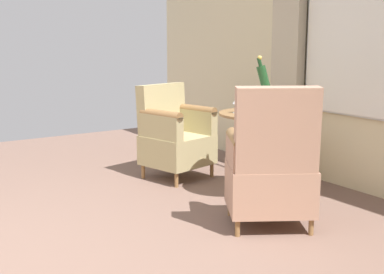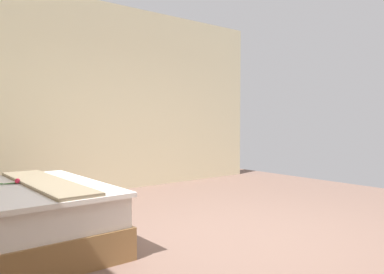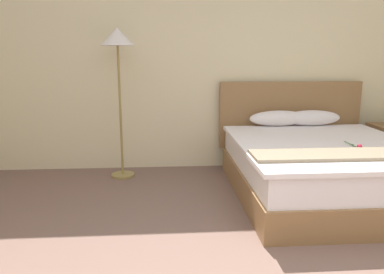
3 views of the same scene
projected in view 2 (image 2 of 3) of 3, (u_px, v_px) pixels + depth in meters
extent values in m
plane|color=#74594D|center=(244.00, 242.00, 3.68)|extent=(8.08, 8.08, 0.00)
cube|color=beige|center=(97.00, 97.00, 6.18)|extent=(0.12, 6.70, 3.15)
cube|color=gray|center=(46.00, 183.00, 3.56)|extent=(1.77, 0.38, 0.03)
cylinder|color=#2D6628|center=(0.00, 184.00, 3.48)|extent=(0.01, 0.30, 0.01)
sphere|color=#DB2342|center=(17.00, 181.00, 3.57)|extent=(0.05, 0.05, 0.05)
ellipsoid|color=#33702D|center=(1.00, 184.00, 3.48)|extent=(0.04, 0.05, 0.01)
cube|color=white|center=(11.00, 182.00, 3.58)|extent=(0.10, 0.12, 0.00)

